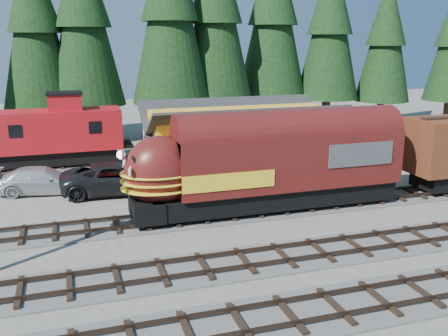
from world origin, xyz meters
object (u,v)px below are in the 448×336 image
object	(u,v)px
locomotive	(261,168)
pickup_truck_b	(43,180)
caboose	(54,133)
depot	(241,137)
pickup_truck_a	(117,178)

from	to	relation	value
locomotive	pickup_truck_b	size ratio (longest dim) A/B	2.79
locomotive	pickup_truck_b	xyz separation A→B (m)	(-11.61, 7.30, -1.69)
locomotive	caboose	size ratio (longest dim) A/B	1.60
depot	pickup_truck_b	bearing A→B (deg)	176.39
caboose	pickup_truck_a	bearing A→B (deg)	-65.44
caboose	pickup_truck_b	world-z (taller)	caboose
locomotive	pickup_truck_a	bearing A→B (deg)	140.46
depot	locomotive	bearing A→B (deg)	-99.82
depot	caboose	distance (m)	14.15
pickup_truck_a	pickup_truck_b	size ratio (longest dim) A/B	1.22
caboose	pickup_truck_a	xyz separation A→B (m)	(3.69, -8.08, -1.59)
depot	pickup_truck_b	world-z (taller)	depot
caboose	pickup_truck_b	bearing A→B (deg)	-96.32
locomotive	caboose	bearing A→B (deg)	127.81
pickup_truck_b	depot	bearing A→B (deg)	-85.06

